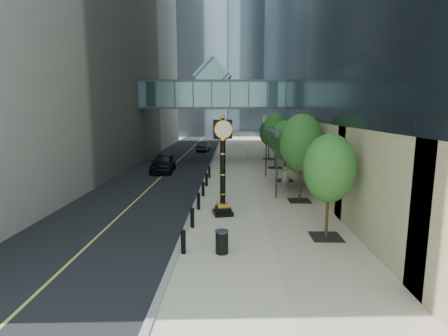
{
  "coord_description": "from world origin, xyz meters",
  "views": [
    {
      "loc": [
        -0.72,
        -12.42,
        5.83
      ],
      "look_at": [
        -1.19,
        6.86,
        2.62
      ],
      "focal_mm": 28.0,
      "sensor_mm": 36.0,
      "label": 1
    }
  ],
  "objects": [
    {
      "name": "trash_bin",
      "position": [
        -1.14,
        1.06,
        0.51
      ],
      "size": [
        0.66,
        0.66,
        0.9
      ],
      "primitive_type": "cylinder",
      "rotation": [
        0.0,
        0.0,
        -0.32
      ],
      "color": "black",
      "rests_on": "sidewalk"
    },
    {
      "name": "pedestrian",
      "position": [
        3.17,
        12.88,
        0.91
      ],
      "size": [
        0.71,
        0.57,
        1.7
      ],
      "primitive_type": "imported",
      "rotation": [
        0.0,
        0.0,
        2.86
      ],
      "color": "#B3B0A4",
      "rests_on": "sidewalk"
    },
    {
      "name": "car_near",
      "position": [
        -7.3,
        20.23,
        0.88
      ],
      "size": [
        2.27,
        5.13,
        1.72
      ],
      "primitive_type": "imported",
      "rotation": [
        0.0,
        0.0,
        0.05
      ],
      "color": "black",
      "rests_on": "road"
    },
    {
      "name": "curb",
      "position": [
        -3.0,
        40.0,
        0.04
      ],
      "size": [
        0.25,
        180.0,
        0.07
      ],
      "primitive_type": "cube",
      "color": "gray",
      "rests_on": "ground"
    },
    {
      "name": "entrance_canopy",
      "position": [
        3.48,
        14.0,
        4.19
      ],
      "size": [
        3.0,
        8.0,
        4.38
      ],
      "color": "#383F44",
      "rests_on": "ground"
    },
    {
      "name": "street_trees",
      "position": [
        3.6,
        15.8,
        3.55
      ],
      "size": [
        2.71,
        28.29,
        5.57
      ],
      "color": "black",
      "rests_on": "sidewalk"
    },
    {
      "name": "ground",
      "position": [
        0.0,
        0.0,
        0.0
      ],
      "size": [
        320.0,
        320.0,
        0.0
      ],
      "primitive_type": "plane",
      "color": "gray",
      "rests_on": "ground"
    },
    {
      "name": "sidewalk",
      "position": [
        1.0,
        40.0,
        0.03
      ],
      "size": [
        8.0,
        180.0,
        0.06
      ],
      "primitive_type": "cube",
      "color": "beige",
      "rests_on": "ground"
    },
    {
      "name": "street_clock",
      "position": [
        -1.25,
        6.37,
        2.44
      ],
      "size": [
        1.24,
        1.24,
        5.5
      ],
      "rotation": [
        0.0,
        0.0,
        0.23
      ],
      "color": "black",
      "rests_on": "sidewalk"
    },
    {
      "name": "skywalk",
      "position": [
        -3.0,
        28.0,
        7.71
      ],
      "size": [
        17.0,
        4.2,
        5.8
      ],
      "color": "slate",
      "rests_on": "ground"
    },
    {
      "name": "distant_tower_c",
      "position": [
        -6.0,
        120.0,
        32.5
      ],
      "size": [
        22.0,
        22.0,
        65.0
      ],
      "primitive_type": "cube",
      "color": "#A4B9CE",
      "rests_on": "ground"
    },
    {
      "name": "road",
      "position": [
        -7.0,
        40.0,
        0.01
      ],
      "size": [
        8.0,
        180.0,
        0.02
      ],
      "primitive_type": "cube",
      "color": "black",
      "rests_on": "ground"
    },
    {
      "name": "car_far",
      "position": [
        -4.85,
        37.02,
        0.68
      ],
      "size": [
        1.79,
        4.13,
        1.32
      ],
      "primitive_type": "imported",
      "rotation": [
        0.0,
        0.0,
        3.04
      ],
      "color": "black",
      "rests_on": "road"
    },
    {
      "name": "bollard_row",
      "position": [
        -2.7,
        9.0,
        0.51
      ],
      "size": [
        0.2,
        16.2,
        0.9
      ],
      "color": "black",
      "rests_on": "sidewalk"
    }
  ]
}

